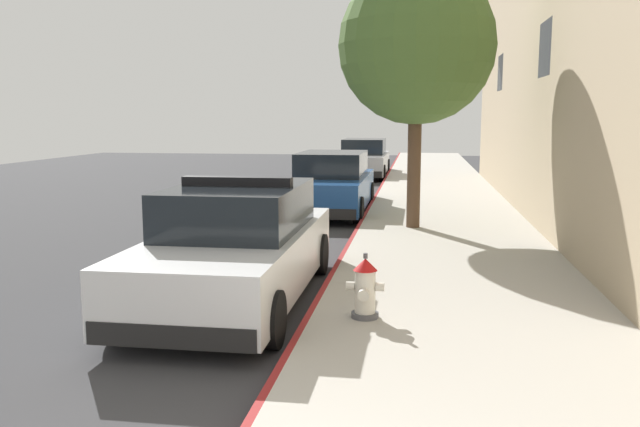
# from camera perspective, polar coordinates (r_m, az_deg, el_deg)

# --- Properties ---
(ground_plane) EXTENTS (32.34, 60.00, 0.20)m
(ground_plane) POSITION_cam_1_polar(r_m,az_deg,el_deg) (13.74, -14.65, -2.62)
(ground_plane) COLOR #353538
(sidewalk_pavement) EXTENTS (3.63, 60.00, 0.16)m
(sidewalk_pavement) POSITION_cam_1_polar(r_m,az_deg,el_deg) (12.62, 11.25, -2.64)
(sidewalk_pavement) COLOR #ADA89E
(sidewalk_pavement) RESTS_ON ground
(curb_painted_edge) EXTENTS (0.08, 60.00, 0.16)m
(curb_painted_edge) POSITION_cam_1_polar(r_m,az_deg,el_deg) (12.66, 2.82, -2.44)
(curb_painted_edge) COLOR maroon
(curb_painted_edge) RESTS_ON ground
(police_cruiser) EXTENTS (1.94, 4.84, 1.68)m
(police_cruiser) POSITION_cam_1_polar(r_m,az_deg,el_deg) (8.86, -7.23, -2.89)
(police_cruiser) COLOR white
(police_cruiser) RESTS_ON ground
(parked_car_silver_ahead) EXTENTS (1.94, 4.84, 1.56)m
(parked_car_silver_ahead) POSITION_cam_1_polar(r_m,az_deg,el_deg) (16.94, 1.01, 2.58)
(parked_car_silver_ahead) COLOR navy
(parked_car_silver_ahead) RESTS_ON ground
(parked_car_dark_far) EXTENTS (1.94, 4.84, 1.56)m
(parked_car_dark_far) POSITION_cam_1_polar(r_m,az_deg,el_deg) (26.98, 3.86, 4.76)
(parked_car_dark_far) COLOR #B2B5BA
(parked_car_dark_far) RESTS_ON ground
(fire_hydrant) EXTENTS (0.44, 0.40, 0.76)m
(fire_hydrant) POSITION_cam_1_polar(r_m,az_deg,el_deg) (7.60, 3.95, -6.51)
(fire_hydrant) COLOR #4C4C51
(fire_hydrant) RESTS_ON sidewalk_pavement
(street_tree) EXTENTS (3.21, 3.21, 5.34)m
(street_tree) POSITION_cam_1_polar(r_m,az_deg,el_deg) (13.82, 8.41, 14.24)
(street_tree) COLOR brown
(street_tree) RESTS_ON sidewalk_pavement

